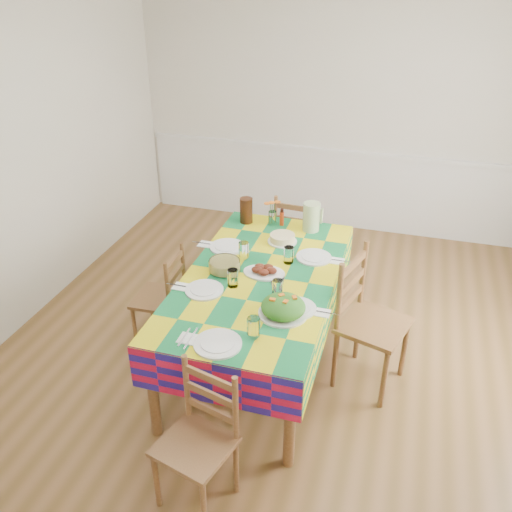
{
  "coord_description": "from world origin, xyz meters",
  "views": [
    {
      "loc": [
        0.76,
        -3.3,
        2.81
      ],
      "look_at": [
        -0.2,
        -0.06,
        0.91
      ],
      "focal_mm": 38.0,
      "sensor_mm": 36.0,
      "label": 1
    }
  ],
  "objects_px": {
    "meat_platter": "(264,271)",
    "chair_far": "(297,239)",
    "chair_left": "(163,299)",
    "chair_near": "(199,441)",
    "chair_right": "(368,322)",
    "dining_table": "(260,285)",
    "green_pitcher": "(311,217)",
    "tea_pitcher": "(246,210)"
  },
  "relations": [
    {
      "from": "dining_table",
      "to": "tea_pitcher",
      "type": "distance_m",
      "value": 0.92
    },
    {
      "from": "dining_table",
      "to": "chair_near",
      "type": "xyz_separation_m",
      "value": [
        0.01,
        -1.26,
        -0.26
      ]
    },
    {
      "from": "chair_far",
      "to": "tea_pitcher",
      "type": "bearing_deg",
      "value": 55.11
    },
    {
      "from": "green_pitcher",
      "to": "chair_right",
      "type": "xyz_separation_m",
      "value": [
        0.59,
        -0.81,
        -0.38
      ]
    },
    {
      "from": "meat_platter",
      "to": "chair_right",
      "type": "relative_size",
      "value": 0.29
    },
    {
      "from": "chair_near",
      "to": "meat_platter",
      "type": "bearing_deg",
      "value": 104.55
    },
    {
      "from": "meat_platter",
      "to": "chair_left",
      "type": "xyz_separation_m",
      "value": [
        -0.82,
        -0.03,
        -0.38
      ]
    },
    {
      "from": "chair_far",
      "to": "chair_right",
      "type": "xyz_separation_m",
      "value": [
        0.8,
        -1.24,
        0.07
      ]
    },
    {
      "from": "dining_table",
      "to": "chair_near",
      "type": "bearing_deg",
      "value": -89.52
    },
    {
      "from": "meat_platter",
      "to": "chair_far",
      "type": "relative_size",
      "value": 0.34
    },
    {
      "from": "meat_platter",
      "to": "chair_right",
      "type": "bearing_deg",
      "value": -1.26
    },
    {
      "from": "chair_near",
      "to": "chair_left",
      "type": "relative_size",
      "value": 1.03
    },
    {
      "from": "chair_left",
      "to": "chair_right",
      "type": "distance_m",
      "value": 1.6
    },
    {
      "from": "green_pitcher",
      "to": "chair_left",
      "type": "height_order",
      "value": "green_pitcher"
    },
    {
      "from": "green_pitcher",
      "to": "chair_near",
      "type": "height_order",
      "value": "green_pitcher"
    },
    {
      "from": "chair_near",
      "to": "chair_left",
      "type": "bearing_deg",
      "value": 137.65
    },
    {
      "from": "dining_table",
      "to": "green_pitcher",
      "type": "xyz_separation_m",
      "value": [
        0.2,
        0.83,
        0.21
      ]
    },
    {
      "from": "green_pitcher",
      "to": "chair_near",
      "type": "xyz_separation_m",
      "value": [
        -0.19,
        -2.09,
        -0.46
      ]
    },
    {
      "from": "chair_right",
      "to": "tea_pitcher",
      "type": "bearing_deg",
      "value": 72.17
    },
    {
      "from": "dining_table",
      "to": "green_pitcher",
      "type": "bearing_deg",
      "value": 76.27
    },
    {
      "from": "chair_right",
      "to": "meat_platter",
      "type": "bearing_deg",
      "value": 105.74
    },
    {
      "from": "dining_table",
      "to": "chair_near",
      "type": "distance_m",
      "value": 1.29
    },
    {
      "from": "chair_near",
      "to": "chair_left",
      "type": "xyz_separation_m",
      "value": [
        -0.81,
        1.26,
        -0.01
      ]
    },
    {
      "from": "tea_pitcher",
      "to": "chair_far",
      "type": "bearing_deg",
      "value": 50.74
    },
    {
      "from": "tea_pitcher",
      "to": "chair_far",
      "type": "height_order",
      "value": "tea_pitcher"
    },
    {
      "from": "meat_platter",
      "to": "green_pitcher",
      "type": "xyz_separation_m",
      "value": [
        0.18,
        0.79,
        0.1
      ]
    },
    {
      "from": "chair_left",
      "to": "green_pitcher",
      "type": "bearing_deg",
      "value": 127.45
    },
    {
      "from": "meat_platter",
      "to": "chair_far",
      "type": "distance_m",
      "value": 1.28
    },
    {
      "from": "green_pitcher",
      "to": "chair_right",
      "type": "relative_size",
      "value": 0.23
    },
    {
      "from": "dining_table",
      "to": "chair_left",
      "type": "distance_m",
      "value": 0.84
    },
    {
      "from": "green_pitcher",
      "to": "chair_near",
      "type": "distance_m",
      "value": 2.15
    },
    {
      "from": "chair_near",
      "to": "chair_left",
      "type": "height_order",
      "value": "chair_near"
    },
    {
      "from": "dining_table",
      "to": "chair_right",
      "type": "bearing_deg",
      "value": 1.02
    },
    {
      "from": "dining_table",
      "to": "chair_right",
      "type": "xyz_separation_m",
      "value": [
        0.79,
        0.01,
        -0.18
      ]
    },
    {
      "from": "dining_table",
      "to": "chair_far",
      "type": "distance_m",
      "value": 1.28
    },
    {
      "from": "meat_platter",
      "to": "chair_near",
      "type": "relative_size",
      "value": 0.35
    },
    {
      "from": "dining_table",
      "to": "chair_far",
      "type": "bearing_deg",
      "value": 90.15
    },
    {
      "from": "meat_platter",
      "to": "chair_left",
      "type": "relative_size",
      "value": 0.36
    },
    {
      "from": "tea_pitcher",
      "to": "chair_right",
      "type": "xyz_separation_m",
      "value": [
        1.16,
        -0.8,
        -0.37
      ]
    },
    {
      "from": "chair_near",
      "to": "chair_right",
      "type": "relative_size",
      "value": 0.84
    },
    {
      "from": "tea_pitcher",
      "to": "chair_near",
      "type": "distance_m",
      "value": 2.16
    },
    {
      "from": "dining_table",
      "to": "chair_far",
      "type": "height_order",
      "value": "chair_far"
    }
  ]
}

